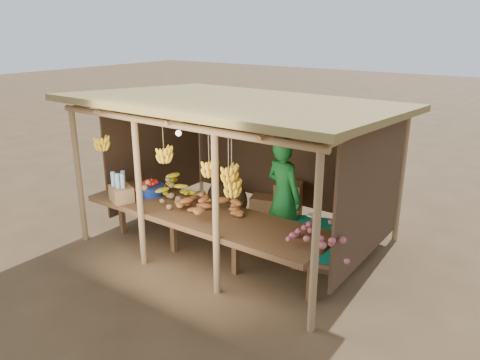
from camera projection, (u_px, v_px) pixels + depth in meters
The scene contains 13 objects.
ground at pixel (240, 239), 7.81m from camera, with size 60.00×60.00×0.00m, color brown.
stall_structure at pixel (235, 128), 7.19m from camera, with size 4.70×3.50×2.43m.
counter at pixel (202, 217), 6.85m from camera, with size 3.90×1.05×0.80m.
potato_heap at pixel (159, 188), 7.32m from camera, with size 0.92×0.55×0.36m, color olive, non-canonical shape.
sweet_potato_heap at pixel (205, 202), 6.75m from camera, with size 1.04×0.62×0.36m, color #A95E2B, non-canonical shape.
onion_heap at pixel (321, 234), 5.72m from camera, with size 0.92×0.55×0.36m, color #B1565F, non-canonical shape.
banana_pile at pixel (171, 186), 7.43m from camera, with size 0.67×0.40×0.35m, color yellow, non-canonical shape.
tomato_basin at pixel (150, 189), 7.55m from camera, with size 0.45×0.45×0.23m.
bottle_box at pixel (121, 190), 7.24m from camera, with size 0.46×0.42×0.48m.
vendor at pixel (284, 197), 7.10m from camera, with size 0.68×0.44×1.85m, color #18702A.
tarp_crate at pixel (316, 243), 6.91m from camera, with size 0.85×0.78×0.84m.
carton_stack at pixel (280, 204), 8.47m from camera, with size 1.06×0.49×0.74m.
burlap_sacks at pixel (227, 196), 9.01m from camera, with size 0.86×0.45×0.61m.
Camera 1 is at (4.14, -5.77, 3.41)m, focal length 35.00 mm.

